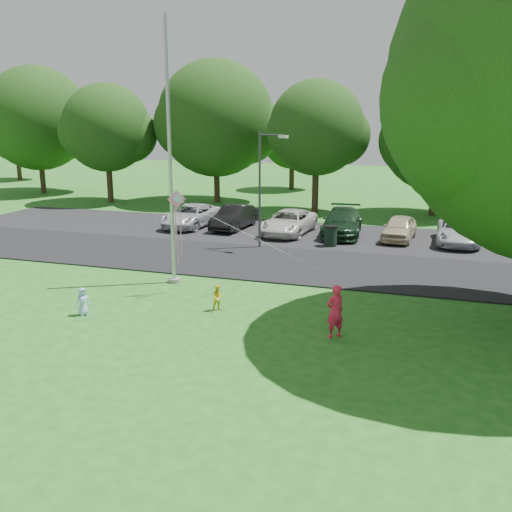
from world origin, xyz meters
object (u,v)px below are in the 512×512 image
(woman, at_px, (335,311))
(child_blue, at_px, (83,301))
(street_lamp, at_px, (264,180))
(child_yellow, at_px, (218,298))
(flagpole, at_px, (171,177))
(trash_can, at_px, (331,236))
(kite, at_px, (180,212))

(woman, distance_m, child_blue, 8.34)
(street_lamp, bearing_deg, child_yellow, -65.27)
(flagpole, distance_m, trash_can, 9.99)
(child_blue, xyz_separation_m, kite, (2.19, 3.06, 2.63))
(street_lamp, distance_m, kite, 8.00)
(kite, bearing_deg, flagpole, 92.48)
(street_lamp, relative_size, child_yellow, 6.29)
(trash_can, xyz_separation_m, woman, (2.27, -11.74, 0.27))
(child_blue, relative_size, kite, 0.14)
(flagpole, height_order, child_blue, flagpole)
(flagpole, relative_size, child_blue, 10.55)
(flagpole, xyz_separation_m, kite, (0.95, -1.32, -1.06))
(flagpole, xyz_separation_m, child_yellow, (2.89, -2.60, -3.71))
(trash_can, bearing_deg, flagpole, -121.06)
(street_lamp, distance_m, trash_can, 4.44)
(flagpole, xyz_separation_m, woman, (7.08, -3.77, -3.35))
(street_lamp, height_order, woman, street_lamp)
(trash_can, relative_size, child_blue, 1.14)
(street_lamp, height_order, child_blue, street_lamp)
(trash_can, relative_size, woman, 0.66)
(woman, bearing_deg, street_lamp, -106.85)
(trash_can, distance_m, child_yellow, 10.75)
(woman, height_order, child_blue, woman)
(woman, distance_m, kite, 6.98)
(flagpole, height_order, child_yellow, flagpole)
(street_lamp, relative_size, woman, 3.48)
(child_yellow, bearing_deg, trash_can, 41.48)
(woman, bearing_deg, flagpole, -72.23)
(woman, relative_size, child_yellow, 1.81)
(flagpole, distance_m, child_blue, 5.86)
(flagpole, bearing_deg, kite, -54.12)
(child_yellow, height_order, kite, kite)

